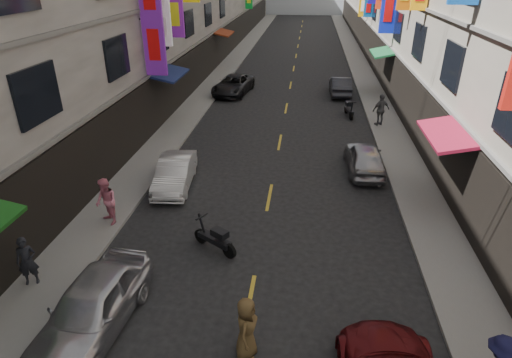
% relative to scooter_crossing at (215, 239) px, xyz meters
% --- Properties ---
extents(sidewalk_left, '(2.00, 90.00, 0.12)m').
position_rel_scooter_crossing_xyz_m(sidewalk_left, '(-4.58, 27.76, -0.38)').
color(sidewalk_left, slate).
rests_on(sidewalk_left, ground).
extents(sidewalk_right, '(2.00, 90.00, 0.12)m').
position_rel_scooter_crossing_xyz_m(sidewalk_right, '(7.42, 27.76, -0.38)').
color(sidewalk_right, slate).
rests_on(sidewalk_right, ground).
extents(street_awnings, '(13.99, 35.20, 0.41)m').
position_rel_scooter_crossing_xyz_m(street_awnings, '(0.16, 11.76, 2.56)').
color(street_awnings, '#165316').
rests_on(street_awnings, ground).
extents(lane_markings, '(0.12, 80.20, 0.01)m').
position_rel_scooter_crossing_xyz_m(lane_markings, '(1.42, 24.76, -0.44)').
color(lane_markings, gold).
rests_on(lane_markings, ground).
extents(scooter_crossing, '(1.57, 1.08, 1.14)m').
position_rel_scooter_crossing_xyz_m(scooter_crossing, '(0.00, 0.00, 0.00)').
color(scooter_crossing, black).
rests_on(scooter_crossing, ground).
extents(scooter_far_right, '(0.59, 1.80, 1.14)m').
position_rel_scooter_crossing_xyz_m(scooter_far_right, '(5.32, 14.53, 0.00)').
color(scooter_far_right, black).
rests_on(scooter_far_right, ground).
extents(car_left_near, '(2.02, 4.34, 1.44)m').
position_rel_scooter_crossing_xyz_m(car_left_near, '(-2.36, -3.67, 0.28)').
color(car_left_near, silver).
rests_on(car_left_near, ground).
extents(car_left_mid, '(1.68, 3.88, 1.24)m').
position_rel_scooter_crossing_xyz_m(car_left_mid, '(-2.58, 4.25, 0.18)').
color(car_left_mid, silver).
rests_on(car_left_mid, ground).
extents(car_left_far, '(2.78, 4.88, 1.29)m').
position_rel_scooter_crossing_xyz_m(car_left_far, '(-2.58, 18.81, 0.20)').
color(car_left_far, black).
rests_on(car_left_far, ground).
extents(car_right_mid, '(1.66, 3.87, 1.30)m').
position_rel_scooter_crossing_xyz_m(car_right_mid, '(5.42, 6.69, 0.21)').
color(car_right_mid, '#A8A7AC').
rests_on(car_right_mid, ground).
extents(car_right_far, '(1.43, 3.93, 1.29)m').
position_rel_scooter_crossing_xyz_m(car_right_far, '(5.05, 19.45, 0.20)').
color(car_right_far, '#292A31').
rests_on(car_right_far, ground).
extents(pedestrian_lnear, '(0.71, 0.69, 1.52)m').
position_rel_scooter_crossing_xyz_m(pedestrian_lnear, '(-4.90, -2.34, 0.44)').
color(pedestrian_lnear, black).
rests_on(pedestrian_lnear, sidewalk_left).
extents(pedestrian_lfar, '(1.00, 0.99, 1.72)m').
position_rel_scooter_crossing_xyz_m(pedestrian_lfar, '(-4.05, 0.99, 0.54)').
color(pedestrian_lfar, pink).
rests_on(pedestrian_lfar, sidewalk_left).
extents(pedestrian_rfar, '(1.21, 1.02, 1.80)m').
position_rel_scooter_crossing_xyz_m(pedestrian_rfar, '(6.92, 12.81, 0.58)').
color(pedestrian_rfar, '#5F5F62').
rests_on(pedestrian_rfar, sidewalk_right).
extents(pedestrian_crossing, '(0.62, 0.85, 1.65)m').
position_rel_scooter_crossing_xyz_m(pedestrian_crossing, '(1.59, -4.01, 0.38)').
color(pedestrian_crossing, brown).
rests_on(pedestrian_crossing, ground).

